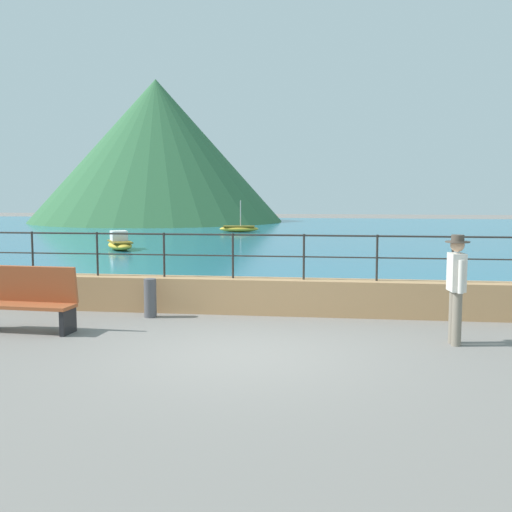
{
  "coord_description": "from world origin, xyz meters",
  "views": [
    {
      "loc": [
        1.44,
        -9.05,
        2.42
      ],
      "look_at": [
        -0.31,
        3.7,
        1.1
      ],
      "focal_mm": 43.99,
      "sensor_mm": 36.0,
      "label": 1
    }
  ],
  "objects_px": {
    "bench_main": "(28,299)",
    "person_walking": "(456,284)",
    "boat_1": "(239,229)",
    "bollard": "(150,298)",
    "boat_2": "(120,243)"
  },
  "relations": [
    {
      "from": "bollard",
      "to": "bench_main",
      "type": "bearing_deg",
      "value": -140.05
    },
    {
      "from": "person_walking",
      "to": "boat_1",
      "type": "relative_size",
      "value": 0.73
    },
    {
      "from": "boat_1",
      "to": "boat_2",
      "type": "bearing_deg",
      "value": -104.07
    },
    {
      "from": "bench_main",
      "to": "bollard",
      "type": "distance_m",
      "value": 2.27
    },
    {
      "from": "person_walking",
      "to": "boat_1",
      "type": "height_order",
      "value": "boat_1"
    },
    {
      "from": "bench_main",
      "to": "boat_1",
      "type": "relative_size",
      "value": 0.72
    },
    {
      "from": "person_walking",
      "to": "boat_2",
      "type": "relative_size",
      "value": 0.71
    },
    {
      "from": "bench_main",
      "to": "bollard",
      "type": "bearing_deg",
      "value": 39.95
    },
    {
      "from": "person_walking",
      "to": "boat_2",
      "type": "distance_m",
      "value": 18.15
    },
    {
      "from": "boat_2",
      "to": "bench_main",
      "type": "bearing_deg",
      "value": -75.91
    },
    {
      "from": "bench_main",
      "to": "boat_1",
      "type": "bearing_deg",
      "value": 91.41
    },
    {
      "from": "bollard",
      "to": "boat_2",
      "type": "distance_m",
      "value": 14.14
    },
    {
      "from": "bench_main",
      "to": "person_walking",
      "type": "relative_size",
      "value": 0.99
    },
    {
      "from": "bench_main",
      "to": "person_walking",
      "type": "bearing_deg",
      "value": -0.02
    },
    {
      "from": "person_walking",
      "to": "bollard",
      "type": "height_order",
      "value": "person_walking"
    }
  ]
}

